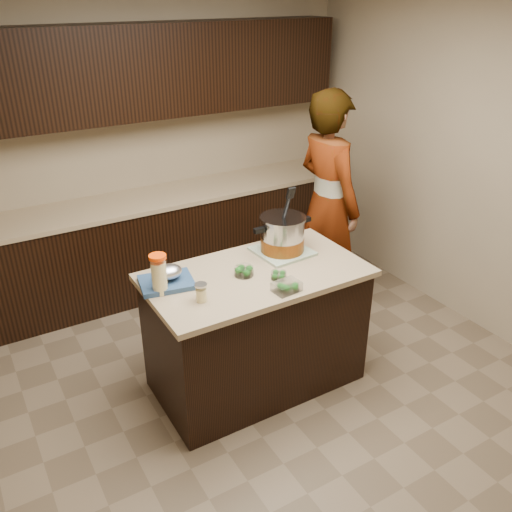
{
  "coord_description": "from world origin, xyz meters",
  "views": [
    {
      "loc": [
        -1.6,
        -2.7,
        2.59
      ],
      "look_at": [
        0.0,
        0.0,
        1.02
      ],
      "focal_mm": 38.0,
      "sensor_mm": 36.0,
      "label": 1
    }
  ],
  "objects_px": {
    "lemonade_pitcher": "(159,276)",
    "person": "(328,204)",
    "island": "(256,329)",
    "stock_pot": "(283,236)"
  },
  "relations": [
    {
      "from": "island",
      "to": "person",
      "type": "relative_size",
      "value": 0.77
    },
    {
      "from": "island",
      "to": "person",
      "type": "bearing_deg",
      "value": 30.86
    },
    {
      "from": "lemonade_pitcher",
      "to": "person",
      "type": "bearing_deg",
      "value": 18.53
    },
    {
      "from": "lemonade_pitcher",
      "to": "person",
      "type": "relative_size",
      "value": 0.13
    },
    {
      "from": "stock_pot",
      "to": "lemonade_pitcher",
      "type": "relative_size",
      "value": 1.79
    },
    {
      "from": "island",
      "to": "lemonade_pitcher",
      "type": "distance_m",
      "value": 0.86
    },
    {
      "from": "island",
      "to": "lemonade_pitcher",
      "type": "bearing_deg",
      "value": 173.88
    },
    {
      "from": "stock_pot",
      "to": "person",
      "type": "xyz_separation_m",
      "value": [
        0.77,
        0.49,
        -0.08
      ]
    },
    {
      "from": "island",
      "to": "lemonade_pitcher",
      "type": "relative_size",
      "value": 5.71
    },
    {
      "from": "island",
      "to": "person",
      "type": "height_order",
      "value": "person"
    }
  ]
}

